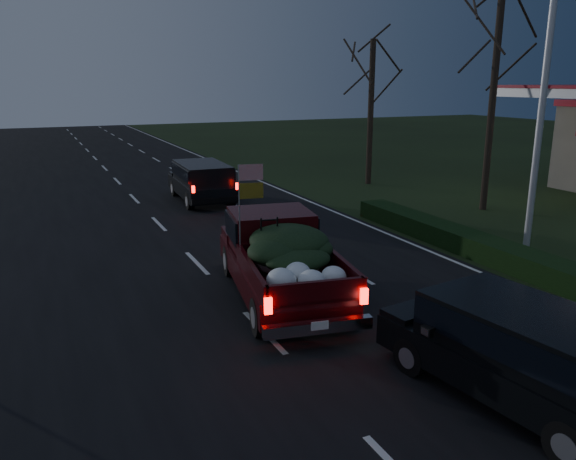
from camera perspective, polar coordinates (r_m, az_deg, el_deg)
name	(u,v)px	position (r m, az deg, el deg)	size (l,w,h in m)	color
ground	(264,333)	(11.78, -2.48, -10.37)	(120.00, 120.00, 0.00)	black
road_asphalt	(264,332)	(11.77, -2.48, -10.32)	(14.00, 120.00, 0.02)	black
hedge_row	(460,240)	(18.09, 17.12, -0.94)	(1.00, 10.00, 0.60)	black
light_pole	(547,64)	(17.99, 24.79, 15.02)	(0.50, 0.90, 9.16)	silver
bare_tree_mid	(498,45)	(23.65, 20.51, 17.18)	(3.60, 3.60, 8.50)	black
bare_tree_far	(372,77)	(28.47, 8.53, 15.11)	(3.60, 3.60, 7.00)	black
pickup_truck	(280,254)	(13.27, -0.78, -2.42)	(2.99, 5.76, 2.88)	#37070B
lead_suv	(202,178)	(24.36, -8.75, 5.24)	(2.16, 4.80, 1.36)	black
rear_suv	(526,346)	(9.74, 23.00, -10.84)	(2.52, 4.75, 1.30)	black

